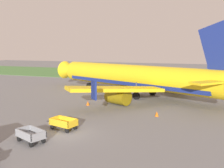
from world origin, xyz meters
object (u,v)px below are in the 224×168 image
baggage_cart_second_in_row (63,123)px  traffic_cone_mid_apron (88,103)px  baggage_cart_nearest (31,135)px  traffic_cone_near_plane (157,114)px  airplane (137,77)px

baggage_cart_second_in_row → traffic_cone_mid_apron: 10.30m
baggage_cart_nearest → baggage_cart_second_in_row: (0.78, 3.80, 0.00)m
baggage_cart_nearest → traffic_cone_mid_apron: size_ratio=6.36×
baggage_cart_second_in_row → traffic_cone_near_plane: bearing=46.1°
airplane → traffic_cone_near_plane: size_ratio=64.04×
baggage_cart_second_in_row → traffic_cone_mid_apron: size_ratio=6.44×
baggage_cart_nearest → baggage_cart_second_in_row: 3.88m
airplane → traffic_cone_mid_apron: (-4.55, -8.75, -2.77)m
baggage_cart_nearest → traffic_cone_mid_apron: 13.92m
traffic_cone_near_plane → baggage_cart_second_in_row: bearing=-133.9°
baggage_cart_nearest → baggage_cart_second_in_row: size_ratio=0.99×
baggage_cart_nearest → traffic_cone_near_plane: (8.22, 11.54, -0.32)m
airplane → baggage_cart_nearest: bearing=-97.5°
airplane → baggage_cart_second_in_row: bearing=-96.7°
baggage_cart_nearest → traffic_cone_near_plane: bearing=54.5°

